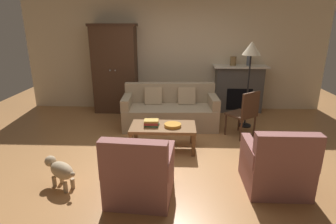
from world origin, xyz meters
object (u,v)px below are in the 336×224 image
at_px(mantel_vase_bronze, 233,61).
at_px(mantel_vase_slate, 249,59).
at_px(armoire, 115,69).
at_px(coffee_table, 163,129).
at_px(fruit_bowl, 173,125).
at_px(couch, 170,111).
at_px(dog, 60,170).
at_px(armchair_near_left, 140,175).
at_px(side_chair_wooden, 245,111).
at_px(armchair_near_right, 276,167).
at_px(book_stack, 151,123).
at_px(floor_lamp, 251,54).
at_px(fireplace, 238,88).

bearing_deg(mantel_vase_bronze, mantel_vase_slate, 0.00).
height_order(mantel_vase_bronze, mantel_vase_slate, mantel_vase_slate).
height_order(armoire, coffee_table, armoire).
bearing_deg(mantel_vase_slate, fruit_bowl, -127.73).
bearing_deg(couch, dog, -120.36).
distance_m(coffee_table, fruit_bowl, 0.19).
xyz_separation_m(fruit_bowl, armchair_near_left, (-0.37, -1.38, -0.13)).
relative_size(coffee_table, side_chair_wooden, 1.22).
distance_m(armoire, side_chair_wooden, 3.20).
bearing_deg(armchair_near_right, fruit_bowl, 140.73).
relative_size(mantel_vase_slate, side_chair_wooden, 0.35).
height_order(book_stack, floor_lamp, floor_lamp).
xyz_separation_m(mantel_vase_bronze, floor_lamp, (0.14, -1.02, 0.28)).
height_order(coffee_table, mantel_vase_bronze, mantel_vase_bronze).
relative_size(armoire, book_stack, 7.99).
bearing_deg(armoire, fruit_bowl, -56.70).
bearing_deg(armoire, couch, -36.87).
bearing_deg(coffee_table, floor_lamp, 34.84).
relative_size(book_stack, armchair_near_left, 0.29).
xyz_separation_m(book_stack, armchair_near_left, (-0.01, -1.40, -0.16)).
height_order(armoire, armchair_near_right, armoire).
height_order(armoire, book_stack, armoire).
distance_m(fruit_bowl, armchair_near_right, 1.77).
height_order(mantel_vase_slate, side_chair_wooden, mantel_vase_slate).
distance_m(armoire, dog, 3.43).
height_order(armchair_near_left, dog, armchair_near_left).
bearing_deg(couch, fireplace, 33.73).
bearing_deg(book_stack, side_chair_wooden, 18.61).
distance_m(book_stack, armchair_near_left, 1.41).
relative_size(armoire, floor_lamp, 1.19).
bearing_deg(armchair_near_left, fruit_bowl, 74.92).
relative_size(couch, dog, 3.91).
height_order(mantel_vase_bronze, floor_lamp, floor_lamp).
height_order(couch, side_chair_wooden, side_chair_wooden).
xyz_separation_m(mantel_vase_slate, armchair_near_left, (-2.09, -3.59, -0.96)).
bearing_deg(dog, armoire, 89.44).
height_order(armchair_near_right, side_chair_wooden, side_chair_wooden).
bearing_deg(mantel_vase_slate, book_stack, -133.44).
bearing_deg(armchair_near_right, book_stack, 146.53).
distance_m(coffee_table, mantel_vase_slate, 3.02).
height_order(fruit_bowl, armchair_near_right, armchair_near_right).
xyz_separation_m(couch, book_stack, (-0.28, -1.13, 0.16)).
distance_m(armoire, armchair_near_right, 4.35).
relative_size(coffee_table, fruit_bowl, 3.87).
bearing_deg(armchair_near_right, couch, 122.48).
height_order(couch, armchair_near_right, armchair_near_right).
height_order(mantel_vase_bronze, side_chair_wooden, mantel_vase_bronze).
relative_size(book_stack, side_chair_wooden, 0.29).
xyz_separation_m(floor_lamp, dog, (-2.94, -2.37, -1.26)).
distance_m(armoire, book_stack, 2.44).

